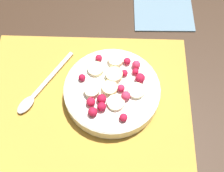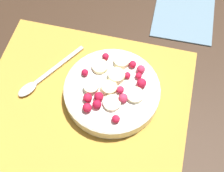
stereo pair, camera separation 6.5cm
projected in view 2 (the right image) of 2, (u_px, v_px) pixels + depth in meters
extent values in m
plane|color=#382619|center=(85.00, 104.00, 0.68)|extent=(3.00, 3.00, 0.00)
cube|color=gold|center=(85.00, 103.00, 0.67)|extent=(0.45, 0.38, 0.01)
cylinder|color=silver|center=(112.00, 92.00, 0.67)|extent=(0.20, 0.20, 0.03)
torus|color=silver|center=(112.00, 89.00, 0.66)|extent=(0.20, 0.20, 0.01)
cylinder|color=white|center=(112.00, 88.00, 0.65)|extent=(0.18, 0.18, 0.00)
cylinder|color=beige|center=(109.00, 88.00, 0.64)|extent=(0.04, 0.04, 0.01)
cylinder|color=#F4EAB7|center=(112.00, 103.00, 0.63)|extent=(0.04, 0.04, 0.01)
cylinder|color=#F4EAB7|center=(135.00, 95.00, 0.64)|extent=(0.05, 0.05, 0.01)
cylinder|color=beige|center=(117.00, 76.00, 0.66)|extent=(0.04, 0.04, 0.01)
cylinder|color=beige|center=(122.00, 62.00, 0.68)|extent=(0.04, 0.04, 0.01)
cylinder|color=#F4EAB7|center=(91.00, 87.00, 0.64)|extent=(0.04, 0.04, 0.01)
cylinder|color=beige|center=(100.00, 67.00, 0.67)|extent=(0.05, 0.05, 0.01)
sphere|color=red|center=(139.00, 76.00, 0.66)|extent=(0.01, 0.01, 0.01)
sphere|color=#D12347|center=(120.00, 90.00, 0.64)|extent=(0.02, 0.02, 0.02)
sphere|color=red|center=(133.00, 64.00, 0.67)|extent=(0.02, 0.02, 0.02)
sphere|color=#DB3356|center=(141.00, 69.00, 0.66)|extent=(0.02, 0.02, 0.02)
sphere|color=red|center=(142.00, 83.00, 0.65)|extent=(0.02, 0.02, 0.02)
sphere|color=red|center=(127.00, 75.00, 0.66)|extent=(0.01, 0.01, 0.01)
sphere|color=red|center=(116.00, 119.00, 0.61)|extent=(0.02, 0.02, 0.02)
sphere|color=#B21433|center=(97.00, 104.00, 0.62)|extent=(0.02, 0.02, 0.02)
sphere|color=red|center=(106.00, 56.00, 0.68)|extent=(0.01, 0.01, 0.01)
sphere|color=red|center=(88.00, 98.00, 0.63)|extent=(0.02, 0.02, 0.02)
sphere|color=#B21433|center=(99.00, 96.00, 0.63)|extent=(0.02, 0.02, 0.02)
sphere|color=red|center=(87.00, 108.00, 0.62)|extent=(0.02, 0.02, 0.02)
sphere|color=#B21433|center=(85.00, 72.00, 0.66)|extent=(0.01, 0.01, 0.01)
sphere|color=#DB3356|center=(123.00, 98.00, 0.63)|extent=(0.02, 0.02, 0.02)
cube|color=silver|center=(60.00, 65.00, 0.72)|extent=(0.08, 0.12, 0.00)
ellipsoid|color=silver|center=(28.00, 89.00, 0.68)|extent=(0.05, 0.05, 0.01)
cube|color=slate|center=(184.00, 17.00, 0.79)|extent=(0.15, 0.16, 0.01)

